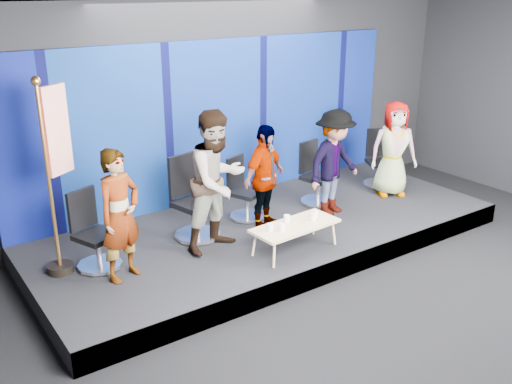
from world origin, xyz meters
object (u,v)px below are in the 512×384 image
Objects in this scene: panelist_c at (264,178)px; panelist_b at (217,181)px; chair_b at (194,211)px; chair_a at (95,243)px; panelist_a at (120,215)px; chair_d at (316,183)px; panelist_e at (393,149)px; mug_a at (270,227)px; coffee_table at (295,227)px; chair_e at (379,167)px; panelist_d at (334,163)px; mug_b at (282,227)px; flag_stand at (56,171)px; chair_c at (244,198)px; mug_d at (313,217)px; mug_c at (287,219)px; mug_e at (316,213)px.

panelist_b is at bearing 170.27° from panelist_c.
panelist_c is (0.99, -0.33, 0.39)m from chair_b.
chair_a is 0.62× the size of panelist_a.
panelist_e is at bearing -28.43° from chair_d.
coffee_table is at bearing -2.99° from mug_a.
panelist_a is 1.40m from panelist_b.
coffee_table is at bearing -128.28° from chair_e.
chair_e is 10.05× the size of mug_a.
mug_b is (-1.60, -0.79, -0.40)m from panelist_d.
flag_stand is at bearing -151.50° from chair_e.
panelist_e is at bearing 16.01° from coffee_table.
chair_d reaches higher than mug_b.
panelist_d is (1.23, -0.13, 0.05)m from panelist_c.
mug_b is (0.52, -0.74, -0.53)m from panelist_b.
panelist_c is (0.02, -0.50, 0.46)m from chair_c.
chair_d is at bearing -5.21° from panelist_c.
mug_d is at bearing -98.87° from panelist_c.
coffee_table is (-2.71, -0.78, -0.46)m from panelist_e.
chair_c is 1.48m from panelist_d.
mug_b is 1.03× the size of mug_c.
panelist_a is 16.18× the size of mug_b.
mug_d is (2.47, -0.65, -0.39)m from panelist_a.
panelist_b is at bearing -142.65° from chair_e.
flag_stand is (-2.42, 1.32, 0.87)m from mug_b.
panelist_e reaches higher than coffee_table.
flag_stand reaches higher than mug_d.
mug_a is (-3.11, -0.76, -0.38)m from panelist_e.
chair_a is at bearing -60.03° from flag_stand.
chair_d reaches higher than chair_a.
panelist_c is 1.53× the size of chair_d.
panelist_e reaches higher than chair_a.
chair_b is at bearing -157.68° from panelist_e.
mug_e is at bearing -41.25° from chair_a.
mug_d is (1.08, -0.70, -0.53)m from panelist_b.
chair_b is 2.01m from flag_stand.
mug_a is at bearing -71.23° from panelist_b.
mug_a is 1.01× the size of mug_d.
coffee_table is 12.80× the size of mug_c.
mug_a is at bearing -137.75° from panelist_e.
chair_a is at bearing 151.35° from mug_b.
mug_a is at bearing -177.19° from mug_e.
chair_a is at bearing 157.26° from mug_d.
panelist_c reaches higher than mug_b.
chair_d is 10.37× the size of mug_d.
chair_e is (1.58, 0.52, -0.50)m from panelist_d.
flag_stand reaches higher than chair_a.
panelist_a is 1.70× the size of chair_c.
panelist_d is 1.03× the size of panelist_e.
panelist_c is at bearing 102.07° from mug_d.
mug_a is (-0.50, -0.83, -0.35)m from panelist_c.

